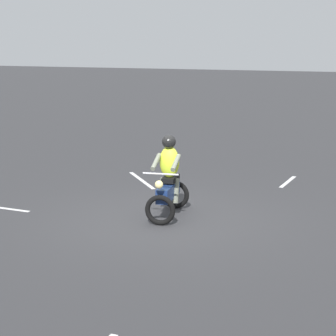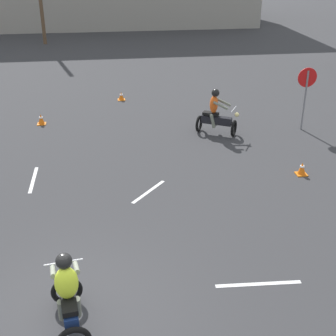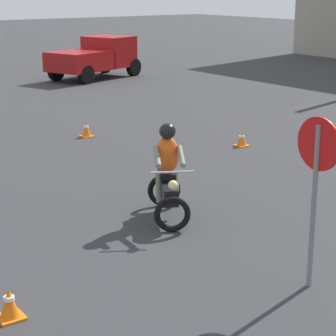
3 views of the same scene
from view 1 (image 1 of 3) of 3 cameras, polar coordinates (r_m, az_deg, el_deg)
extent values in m
plane|color=#333335|center=(13.05, -0.34, -4.50)|extent=(120.00, 120.00, 0.00)
torus|color=black|center=(12.58, -0.69, -3.69)|extent=(0.61, 0.18, 0.60)
torus|color=black|center=(13.81, 0.63, -2.34)|extent=(0.61, 0.18, 0.60)
cube|color=navy|center=(13.14, 0.00, -2.05)|extent=(0.39, 1.12, 0.28)
cube|color=black|center=(13.30, 0.22, -0.92)|extent=(0.34, 0.59, 0.10)
cylinder|color=silver|center=(12.47, -0.64, -0.52)|extent=(0.70, 0.13, 0.04)
sphere|color=#F2E08C|center=(12.38, -0.79, -1.46)|extent=(0.18, 0.18, 0.16)
ellipsoid|color=#D8F233|center=(13.13, 0.12, 0.53)|extent=(0.44, 0.33, 0.64)
cylinder|color=slate|center=(12.89, -1.05, 0.54)|extent=(0.17, 0.55, 0.27)
cylinder|color=slate|center=(12.79, 0.68, 0.46)|extent=(0.17, 0.55, 0.27)
cylinder|color=slate|center=(13.27, -0.49, -1.92)|extent=(0.15, 0.26, 0.51)
cylinder|color=slate|center=(13.20, 0.69, -1.99)|extent=(0.15, 0.26, 0.51)
sphere|color=black|center=(13.02, 0.08, 2.31)|extent=(0.32, 0.32, 0.28)
cube|color=silver|center=(16.69, 10.40, -1.18)|extent=(0.16, 1.42, 0.01)
cube|color=silver|center=(16.61, -2.31, -1.06)|extent=(1.41, 1.66, 0.01)
camera|label=2|loc=(19.41, 5.06, 19.18)|focal=50.00mm
camera|label=3|loc=(20.32, -42.28, 9.34)|focal=70.00mm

